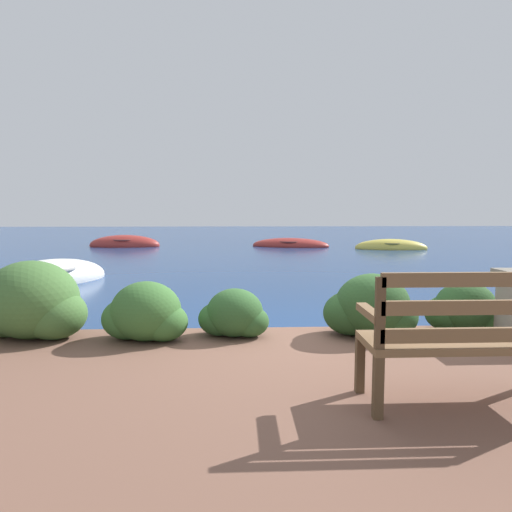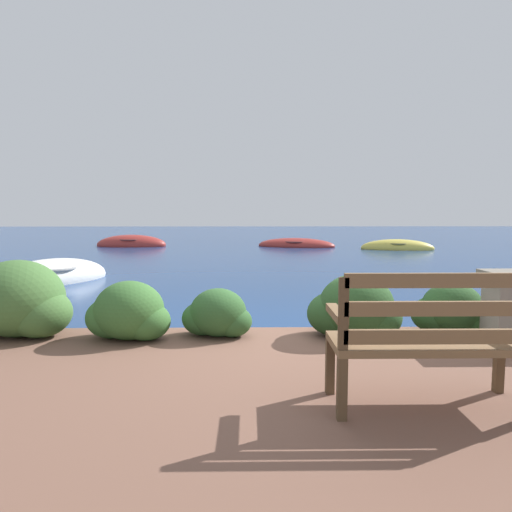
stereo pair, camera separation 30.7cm
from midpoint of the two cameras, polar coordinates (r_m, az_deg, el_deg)
The scene contains 11 objects.
ground_plane at distance 5.26m, azimuth 6.11°, elevation -11.17°, with size 80.00×80.00×0.00m.
park_bench at distance 3.28m, azimuth 23.55°, elevation -9.29°, with size 1.29×0.48×0.93m.
hedge_clump_far_left at distance 5.29m, azimuth -26.25°, elevation -5.32°, with size 1.18×0.85×0.80m.
hedge_clump_left at distance 4.80m, azimuth -13.90°, elevation -7.06°, with size 0.88×0.63×0.60m.
hedge_clump_centre at distance 4.79m, azimuth -3.04°, elevation -7.43°, with size 0.74×0.53×0.50m.
hedge_clump_right at distance 4.89m, azimuth 14.01°, elevation -6.53°, with size 0.96×0.69×0.66m.
hedge_clump_far_right at distance 5.38m, azimuth 24.68°, elevation -6.29°, with size 0.80×0.58×0.54m.
rowboat_nearest at distance 10.55m, azimuth -23.55°, elevation -2.70°, with size 2.39×2.94×0.89m.
rowboat_mid at distance 18.88m, azimuth 17.68°, elevation 0.95°, with size 2.93×1.44×0.71m.
rowboat_far at distance 19.51m, azimuth 5.48°, elevation 1.32°, with size 3.49×2.06×0.65m.
rowboat_outer at distance 20.30m, azimuth -14.89°, elevation 1.38°, with size 2.99×1.20×0.87m.
Camera 2 is at (-0.47, -5.01, 1.52)m, focal length 32.00 mm.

